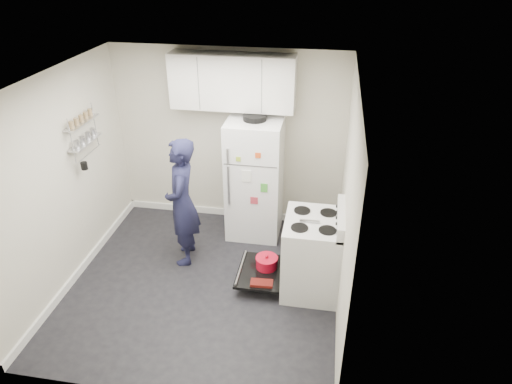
% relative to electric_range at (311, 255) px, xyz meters
% --- Properties ---
extents(room, '(3.21, 3.21, 2.51)m').
position_rel_electric_range_xyz_m(room, '(-1.29, -0.12, 0.74)').
color(room, black).
rests_on(room, ground).
extents(electric_range, '(0.66, 0.76, 1.10)m').
position_rel_electric_range_xyz_m(electric_range, '(0.00, 0.00, 0.00)').
color(electric_range, silver).
rests_on(electric_range, ground).
extents(open_oven_door, '(0.55, 0.70, 0.22)m').
position_rel_electric_range_xyz_m(open_oven_door, '(-0.56, 0.03, -0.28)').
color(open_oven_door, black).
rests_on(open_oven_door, ground).
extents(refrigerator, '(0.72, 0.74, 1.74)m').
position_rel_electric_range_xyz_m(refrigerator, '(-0.85, 1.10, 0.38)').
color(refrigerator, white).
rests_on(refrigerator, ground).
extents(upper_cabinets, '(1.60, 0.33, 0.70)m').
position_rel_electric_range_xyz_m(upper_cabinets, '(-1.16, 1.28, 1.63)').
color(upper_cabinets, silver).
rests_on(upper_cabinets, room).
extents(wall_shelf_rack, '(0.14, 0.60, 0.61)m').
position_rel_electric_range_xyz_m(wall_shelf_rack, '(-2.78, 0.34, 1.21)').
color(wall_shelf_rack, '#B2B2B7').
rests_on(wall_shelf_rack, room).
extents(person, '(0.51, 0.68, 1.68)m').
position_rel_electric_range_xyz_m(person, '(-1.62, 0.31, 0.37)').
color(person, '#181935').
rests_on(person, ground).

